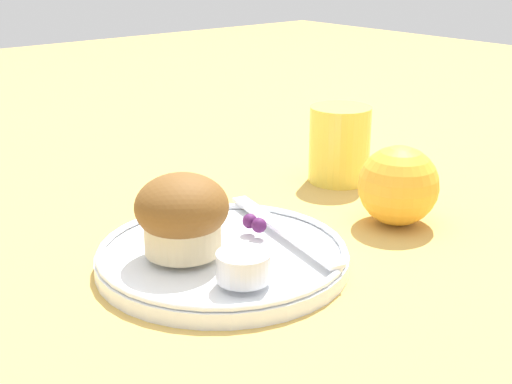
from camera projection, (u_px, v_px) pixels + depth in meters
name	position (u px, v px, depth m)	size (l,w,h in m)	color
ground_plane	(234.00, 272.00, 0.64)	(3.00, 3.00, 0.00)	tan
plate	(225.00, 255.00, 0.65)	(0.23, 0.23, 0.02)	white
muffin	(182.00, 214.00, 0.62)	(0.08, 0.08, 0.07)	beige
cream_ramekin	(243.00, 265.00, 0.58)	(0.04, 0.04, 0.02)	silver
berry_pair	(254.00, 223.00, 0.68)	(0.03, 0.01, 0.01)	#4C194C
butter_knife	(283.00, 229.00, 0.68)	(0.19, 0.06, 0.00)	silver
orange_fruit	(398.00, 186.00, 0.74)	(0.08, 0.08, 0.08)	#F4A82D
juice_glass	(340.00, 144.00, 0.87)	(0.07, 0.07, 0.09)	#EAD14C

